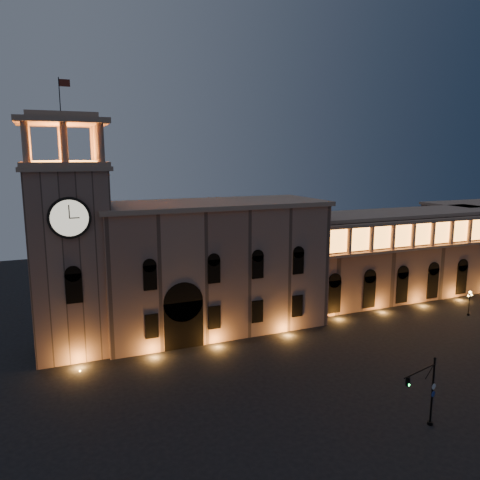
# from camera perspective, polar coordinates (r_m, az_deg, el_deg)

# --- Properties ---
(ground) EXTENTS (160.00, 160.00, 0.00)m
(ground) POSITION_cam_1_polar(r_m,az_deg,el_deg) (49.83, 8.01, -18.22)
(ground) COLOR black
(ground) RESTS_ON ground
(government_building) EXTENTS (30.80, 12.80, 17.60)m
(government_building) POSITION_cam_1_polar(r_m,az_deg,el_deg) (64.67, -3.36, -3.13)
(government_building) COLOR #866557
(government_building) RESTS_ON ground
(clock_tower) EXTENTS (9.80, 9.80, 32.40)m
(clock_tower) POSITION_cam_1_polar(r_m,az_deg,el_deg) (59.56, -20.05, -1.22)
(clock_tower) COLOR #866557
(clock_tower) RESTS_ON ground
(colonnade_wing) EXTENTS (40.60, 11.50, 14.50)m
(colonnade_wing) POSITION_cam_1_polar(r_m,az_deg,el_deg) (83.92, 18.70, -1.58)
(colonnade_wing) COLOR #816052
(colonnade_wing) RESTS_ON ground
(secondary_building) EXTENTS (20.00, 12.00, 14.00)m
(secondary_building) POSITION_cam_1_polar(r_m,az_deg,el_deg) (106.60, 27.08, 0.06)
(secondary_building) COLOR #816052
(secondary_building) RESTS_ON ground
(traffic_light) EXTENTS (4.55, 1.37, 6.40)m
(traffic_light) POSITION_cam_1_polar(r_m,az_deg,el_deg) (45.82, 21.89, -16.84)
(traffic_light) COLOR black
(traffic_light) RESTS_ON ground
(street_lamp_near) EXTENTS (1.30, 0.44, 3.79)m
(street_lamp_near) POSITION_cam_1_polar(r_m,az_deg,el_deg) (78.61, 26.17, -6.68)
(street_lamp_near) COLOR black
(street_lamp_near) RESTS_ON ground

